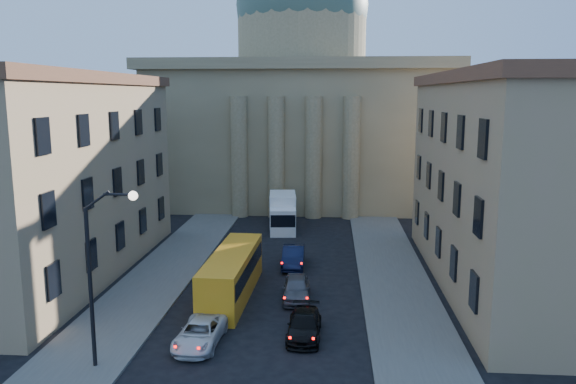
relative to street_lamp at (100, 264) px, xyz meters
name	(u,v)px	position (x,y,z in m)	size (l,w,h in m)	color
sidewalk_left	(143,294)	(-1.53, 10.00, -5.21)	(5.00, 60.00, 0.15)	#57554F
sidewalk_right	(402,301)	(15.47, 10.00, -5.21)	(5.00, 60.00, 0.15)	#57554F
church	(301,105)	(6.97, 47.47, 6.59)	(68.02, 28.76, 36.60)	olive
building_left	(42,175)	(-10.03, 14.00, 2.14)	(11.60, 26.60, 14.70)	#9D7B5C
building_right	(525,180)	(23.97, 14.00, 2.14)	(11.60, 26.60, 14.70)	#9D7B5C
street_lamp	(100,264)	(0.00, 0.00, 0.00)	(2.62, 0.44, 8.83)	black
car_left_mid	(200,333)	(3.98, 2.92, -4.64)	(2.14, 4.65, 1.29)	silver
car_right_mid	(304,325)	(9.48, 4.42, -4.64)	(1.82, 4.47, 1.30)	black
car_right_far	(296,288)	(8.69, 10.08, -4.54)	(1.77, 4.39, 1.50)	#535358
car_right_distant	(293,257)	(8.02, 17.08, -4.51)	(1.65, 4.73, 1.56)	black
city_bus	(232,273)	(4.42, 10.36, -3.70)	(2.71, 10.56, 2.96)	orange
box_truck	(283,213)	(6.16, 29.02, -3.64)	(3.05, 6.51, 3.47)	white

